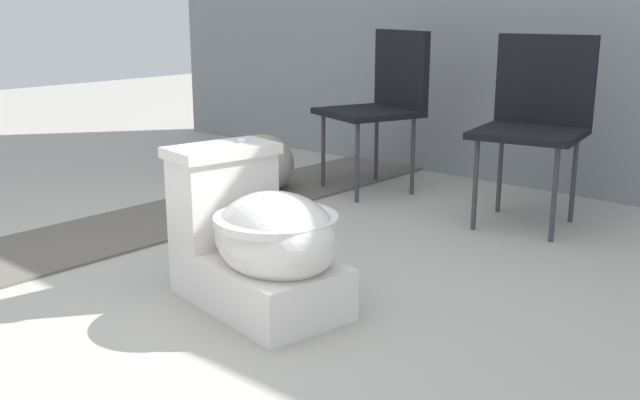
{
  "coord_description": "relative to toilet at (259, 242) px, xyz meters",
  "views": [
    {
      "loc": [
        1.6,
        -1.32,
        0.96
      ],
      "look_at": [
        -0.08,
        0.57,
        0.3
      ],
      "focal_mm": 42.0,
      "sensor_mm": 36.0,
      "label": 1
    }
  ],
  "objects": [
    {
      "name": "boulder_near",
      "position": [
        -1.11,
        1.1,
        -0.07
      ],
      "size": [
        0.52,
        0.49,
        0.3
      ],
      "primitive_type": "ellipsoid",
      "rotation": [
        0.0,
        0.0,
        2.57
      ],
      "color": "gray",
      "rests_on": "ground"
    },
    {
      "name": "toilet",
      "position": [
        0.0,
        0.0,
        0.0
      ],
      "size": [
        0.68,
        0.47,
        0.52
      ],
      "rotation": [
        0.0,
        0.0,
        -0.17
      ],
      "color": "white",
      "rests_on": "ground"
    },
    {
      "name": "folding_chair_left",
      "position": [
        -0.67,
        1.56,
        0.29
      ],
      "size": [
        0.56,
        0.56,
        0.83
      ],
      "rotation": [
        0.0,
        0.0,
        -1.9
      ],
      "color": "black",
      "rests_on": "ground"
    },
    {
      "name": "folding_chair_middle",
      "position": [
        0.2,
        1.52,
        0.29
      ],
      "size": [
        0.51,
        0.51,
        0.83
      ],
      "rotation": [
        0.0,
        0.0,
        -1.39
      ],
      "color": "black",
      "rests_on": "ground"
    },
    {
      "name": "gravel_strip",
      "position": [
        -1.06,
        0.23,
        -0.21
      ],
      "size": [
        0.56,
        8.0,
        0.01
      ],
      "primitive_type": "cube",
      "color": "#605B56",
      "rests_on": "ground"
    },
    {
      "name": "ground_plane",
      "position": [
        0.08,
        -0.27,
        -0.22
      ],
      "size": [
        14.0,
        14.0,
        0.0
      ],
      "primitive_type": "plane",
      "color": "#A8A59E"
    }
  ]
}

